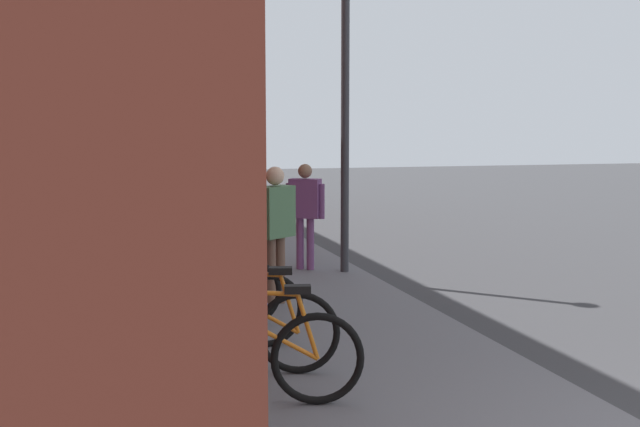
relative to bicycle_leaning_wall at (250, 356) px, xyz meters
name	(u,v)px	position (x,y,z in m)	size (l,w,h in m)	color
ground	(476,297)	(3.43, -3.67, -0.51)	(60.00, 60.00, 0.00)	#38383A
sidewalk_pavement	(242,276)	(5.43, -0.92, -0.45)	(24.00, 3.50, 0.12)	slate
bicycle_leaning_wall	(250,356)	(0.00, 0.00, 0.00)	(0.57, 1.74, 0.97)	black
bicycle_far_end	(238,330)	(0.78, -0.05, 0.00)	(0.60, 1.73, 0.97)	black
bicycle_under_window	(215,312)	(1.48, 0.05, 0.00)	(0.48, 1.77, 0.97)	black
bicycle_by_door	(201,294)	(2.31, 0.07, 0.00)	(0.48, 1.77, 0.97)	black
pedestrian_crossing_street	(207,220)	(4.02, -0.24, 0.55)	(0.32, 0.58, 1.55)	#723F72
pedestrian_by_facade	(305,205)	(5.38, -1.86, 0.56)	(0.43, 0.52, 1.56)	#723F72
pedestrian_near_bus	(275,221)	(3.28, -0.94, 0.61)	(0.47, 0.52, 1.64)	brown
street_lamp	(345,70)	(5.04, -2.37, 2.52)	(0.28, 0.28, 4.87)	#333338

